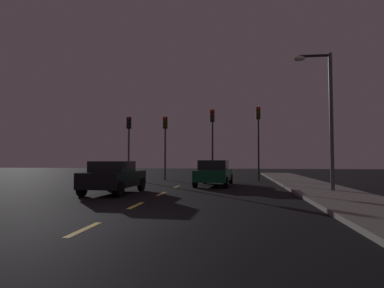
# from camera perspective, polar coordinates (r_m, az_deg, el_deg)

# --- Properties ---
(ground_plane) EXTENTS (80.00, 80.00, 0.00)m
(ground_plane) POSITION_cam_1_polar(r_m,az_deg,el_deg) (15.57, -4.90, -8.53)
(ground_plane) COLOR black
(sidewalk_curb_right) EXTENTS (3.00, 40.00, 0.15)m
(sidewalk_curb_right) POSITION_cam_1_polar(r_m,az_deg,el_deg) (15.73, 23.12, -7.98)
(sidewalk_curb_right) COLOR gray
(sidewalk_curb_right) RESTS_ON ground_plane
(lane_stripe_nearest) EXTENTS (0.16, 1.60, 0.01)m
(lane_stripe_nearest) POSITION_cam_1_polar(r_m,az_deg,el_deg) (7.86, -18.58, -14.12)
(lane_stripe_nearest) COLOR #EACC4C
(lane_stripe_nearest) RESTS_ON ground_plane
(lane_stripe_second) EXTENTS (0.16, 1.60, 0.01)m
(lane_stripe_second) POSITION_cam_1_polar(r_m,az_deg,el_deg) (11.35, -9.87, -10.65)
(lane_stripe_second) COLOR #EACC4C
(lane_stripe_second) RESTS_ON ground_plane
(lane_stripe_third) EXTENTS (0.16, 1.60, 0.01)m
(lane_stripe_third) POSITION_cam_1_polar(r_m,az_deg,el_deg) (14.99, -5.41, -8.73)
(lane_stripe_third) COLOR #EACC4C
(lane_stripe_third) RESTS_ON ground_plane
(lane_stripe_fourth) EXTENTS (0.16, 1.60, 0.01)m
(lane_stripe_fourth) POSITION_cam_1_polar(r_m,az_deg,el_deg) (18.69, -2.72, -7.55)
(lane_stripe_fourth) COLOR #EACC4C
(lane_stripe_fourth) RESTS_ON ground_plane
(traffic_signal_far_left) EXTENTS (0.32, 0.38, 4.87)m
(traffic_signal_far_left) POSITION_cam_1_polar(r_m,az_deg,el_deg) (25.61, -11.13, 1.45)
(traffic_signal_far_left) COLOR #4C4C51
(traffic_signal_far_left) RESTS_ON ground_plane
(traffic_signal_center_left) EXTENTS (0.32, 0.38, 4.84)m
(traffic_signal_center_left) POSITION_cam_1_polar(r_m,az_deg,el_deg) (24.82, -4.77, 1.49)
(traffic_signal_center_left) COLOR #4C4C51
(traffic_signal_center_left) RESTS_ON ground_plane
(traffic_signal_center_right) EXTENTS (0.32, 0.38, 5.31)m
(traffic_signal_center_right) POSITION_cam_1_polar(r_m,az_deg,el_deg) (24.31, 3.62, 2.29)
(traffic_signal_center_right) COLOR #2D2D30
(traffic_signal_center_right) RESTS_ON ground_plane
(traffic_signal_far_right) EXTENTS (0.32, 0.38, 5.45)m
(traffic_signal_far_right) POSITION_cam_1_polar(r_m,az_deg,el_deg) (24.31, 11.65, 2.54)
(traffic_signal_far_right) COLOR #2D2D30
(traffic_signal_far_right) RESTS_ON ground_plane
(car_stopped_ahead) EXTENTS (2.17, 4.49, 1.52)m
(car_stopped_ahead) POSITION_cam_1_polar(r_m,az_deg,el_deg) (19.41, 3.93, -5.10)
(car_stopped_ahead) COLOR #0F4C2D
(car_stopped_ahead) RESTS_ON ground_plane
(car_adjacent_lane) EXTENTS (2.04, 3.95, 1.49)m
(car_adjacent_lane) POSITION_cam_1_polar(r_m,az_deg,el_deg) (15.41, -13.68, -5.66)
(car_adjacent_lane) COLOR black
(car_adjacent_lane) RESTS_ON ground_plane
(street_lamp_right) EXTENTS (1.77, 0.36, 6.57)m
(street_lamp_right) POSITION_cam_1_polar(r_m,az_deg,el_deg) (16.36, 22.42, 5.96)
(street_lamp_right) COLOR #4C4C51
(street_lamp_right) RESTS_ON ground_plane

